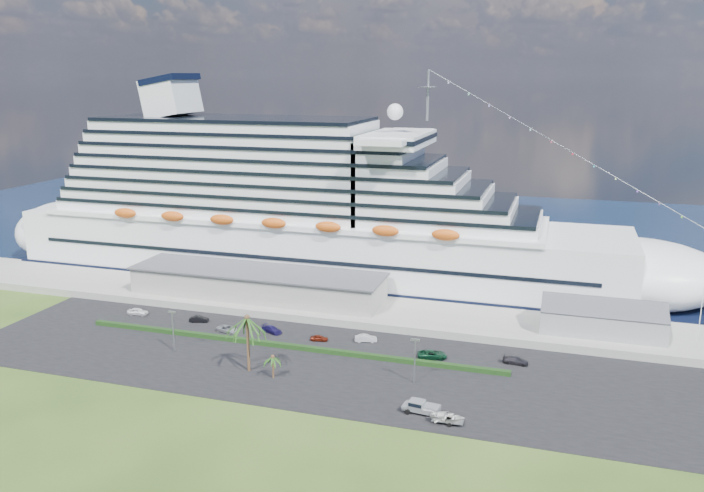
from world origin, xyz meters
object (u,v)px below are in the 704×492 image
(cruise_ship, at_px, (307,216))
(parked_car_3, at_px, (272,329))
(pickup_truck, at_px, (421,407))
(boat_trailer, at_px, (448,417))

(cruise_ship, bearing_deg, parked_car_3, -79.37)
(pickup_truck, height_order, boat_trailer, pickup_truck)
(boat_trailer, bearing_deg, parked_car_3, 146.69)
(pickup_truck, bearing_deg, parked_car_3, 145.64)
(cruise_ship, height_order, pickup_truck, cruise_ship)
(cruise_ship, distance_m, pickup_truck, 81.78)
(pickup_truck, bearing_deg, cruise_ship, 123.99)
(cruise_ship, distance_m, parked_car_3, 44.81)
(parked_car_3, xyz_separation_m, boat_trailer, (41.88, -27.52, 0.46))
(boat_trailer, bearing_deg, cruise_ship, 125.83)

